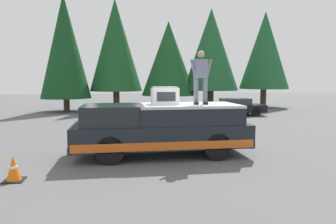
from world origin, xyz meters
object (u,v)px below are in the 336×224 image
pickup_truck (161,129)px  compressor_unit (165,96)px  parked_car_black (234,107)px  traffic_cone (14,169)px  person_on_truck_bed (201,76)px

pickup_truck → compressor_unit: 1.06m
parked_car_black → traffic_cone: size_ratio=6.61×
traffic_cone → compressor_unit: bearing=-62.7°
compressor_unit → parked_car_black: bearing=-31.5°
pickup_truck → traffic_cone: (-1.98, 3.86, -0.58)m
compressor_unit → traffic_cone: bearing=117.3°
pickup_truck → compressor_unit: size_ratio=6.60×
pickup_truck → parked_car_black: pickup_truck is taller
traffic_cone → person_on_truck_bed: bearing=-70.6°
person_on_truck_bed → parked_car_black: bearing=-26.1°
pickup_truck → parked_car_black: size_ratio=1.35×
parked_car_black → traffic_cone: bearing=140.2°
parked_car_black → person_on_truck_bed: bearing=153.9°
compressor_unit → traffic_cone: compressor_unit is taller
compressor_unit → person_on_truck_bed: bearing=-103.5°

